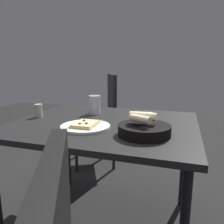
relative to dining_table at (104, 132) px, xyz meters
The scene contains 6 objects.
dining_table is the anchor object (origin of this frame).
pizza_plate 0.18m from the dining_table, 69.73° to the left, with size 0.28×0.28×0.04m.
bread_basket 0.34m from the dining_table, 145.99° to the left, with size 0.26×0.26×0.11m.
beer_glass 0.27m from the dining_table, 53.80° to the right, with size 0.08×0.08×0.13m.
pepper_shaker 0.47m from the dining_table, ahead, with size 0.05×0.05×0.09m.
chair_near 1.01m from the dining_table, 68.72° to the right, with size 0.59×0.59×0.97m.
Camera 1 is at (-0.44, 1.23, 1.07)m, focal length 35.34 mm.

